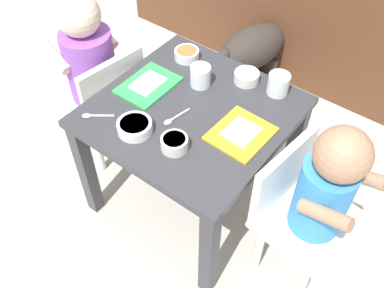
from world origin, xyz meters
name	(u,v)px	position (x,y,z in m)	size (l,w,h in m)	color
ground_plane	(192,196)	(0.00, 0.00, 0.00)	(7.00, 7.00, 0.00)	#B2ADA3
dining_table	(192,127)	(0.00, 0.00, 0.38)	(0.58, 0.57, 0.46)	#333338
seated_child_left	(91,63)	(-0.45, 0.00, 0.43)	(0.31, 0.31, 0.69)	white
seated_child_right	(320,192)	(0.45, -0.01, 0.42)	(0.31, 0.31, 0.66)	white
dog	(256,46)	(-0.18, 0.71, 0.22)	(0.27, 0.46, 0.32)	#332D28
food_tray_left	(149,84)	(-0.18, 0.00, 0.47)	(0.14, 0.19, 0.02)	green
food_tray_right	(242,132)	(0.18, 0.00, 0.47)	(0.16, 0.18, 0.02)	gold
water_cup_left	(278,85)	(0.17, 0.23, 0.49)	(0.07, 0.07, 0.07)	white
water_cup_right	(200,77)	(-0.05, 0.11, 0.49)	(0.07, 0.07, 0.07)	white
cereal_bowl_right_side	(247,77)	(0.06, 0.21, 0.48)	(0.08, 0.08, 0.04)	silver
veggie_bowl_far	(174,143)	(0.06, -0.16, 0.48)	(0.08, 0.08, 0.04)	silver
cereal_bowl_left_side	(187,54)	(-0.17, 0.19, 0.48)	(0.09, 0.09, 0.03)	white
veggie_bowl_near	(135,127)	(-0.08, -0.18, 0.48)	(0.10, 0.10, 0.03)	white
spoon_by_left_tray	(174,118)	(-0.02, -0.07, 0.46)	(0.03, 0.10, 0.01)	silver
spoon_by_right_tray	(95,116)	(-0.22, -0.21, 0.46)	(0.09, 0.07, 0.01)	silver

